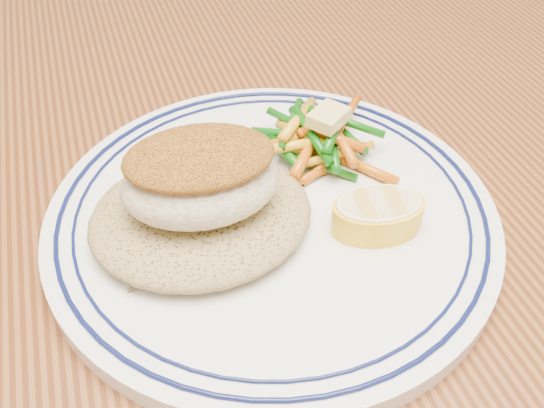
{
  "coord_description": "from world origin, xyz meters",
  "views": [
    {
      "loc": [
        -0.11,
        -0.27,
        1.04
      ],
      "look_at": [
        -0.02,
        0.01,
        0.77
      ],
      "focal_mm": 40.0,
      "sensor_mm": 36.0,
      "label": 1
    }
  ],
  "objects_px": {
    "rice_pilaf": "(201,211)",
    "vegetable_pile": "(319,139)",
    "fish_fillet": "(200,177)",
    "plate": "(272,215)",
    "dining_table": "(299,317)",
    "lemon_wedge": "(378,213)"
  },
  "relations": [
    {
      "from": "plate",
      "to": "fish_fillet",
      "type": "bearing_deg",
      "value": -174.21
    },
    {
      "from": "fish_fillet",
      "to": "plate",
      "type": "bearing_deg",
      "value": 5.79
    },
    {
      "from": "dining_table",
      "to": "fish_fillet",
      "type": "relative_size",
      "value": 14.73
    },
    {
      "from": "rice_pilaf",
      "to": "fish_fillet",
      "type": "bearing_deg",
      "value": -69.65
    },
    {
      "from": "fish_fillet",
      "to": "lemon_wedge",
      "type": "relative_size",
      "value": 1.58
    },
    {
      "from": "rice_pilaf",
      "to": "vegetable_pile",
      "type": "height_order",
      "value": "vegetable_pile"
    },
    {
      "from": "fish_fillet",
      "to": "lemon_wedge",
      "type": "height_order",
      "value": "fish_fillet"
    },
    {
      "from": "plate",
      "to": "rice_pilaf",
      "type": "relative_size",
      "value": 2.11
    },
    {
      "from": "dining_table",
      "to": "rice_pilaf",
      "type": "xyz_separation_m",
      "value": [
        -0.07,
        0.01,
        0.13
      ]
    },
    {
      "from": "dining_table",
      "to": "vegetable_pile",
      "type": "relative_size",
      "value": 15.05
    },
    {
      "from": "plate",
      "to": "lemon_wedge",
      "type": "height_order",
      "value": "lemon_wedge"
    },
    {
      "from": "rice_pilaf",
      "to": "lemon_wedge",
      "type": "height_order",
      "value": "rice_pilaf"
    },
    {
      "from": "lemon_wedge",
      "to": "vegetable_pile",
      "type": "bearing_deg",
      "value": 94.39
    },
    {
      "from": "rice_pilaf",
      "to": "vegetable_pile",
      "type": "relative_size",
      "value": 1.43
    },
    {
      "from": "fish_fillet",
      "to": "dining_table",
      "type": "bearing_deg",
      "value": -6.45
    },
    {
      "from": "fish_fillet",
      "to": "vegetable_pile",
      "type": "xyz_separation_m",
      "value": [
        0.1,
        0.05,
        -0.03
      ]
    },
    {
      "from": "plate",
      "to": "vegetable_pile",
      "type": "bearing_deg",
      "value": 41.55
    },
    {
      "from": "plate",
      "to": "rice_pilaf",
      "type": "distance_m",
      "value": 0.05
    },
    {
      "from": "rice_pilaf",
      "to": "fish_fillet",
      "type": "xyz_separation_m",
      "value": [
        0.0,
        -0.0,
        0.03
      ]
    },
    {
      "from": "rice_pilaf",
      "to": "fish_fillet",
      "type": "relative_size",
      "value": 1.4
    },
    {
      "from": "vegetable_pile",
      "to": "rice_pilaf",
      "type": "bearing_deg",
      "value": -154.84
    },
    {
      "from": "dining_table",
      "to": "fish_fillet",
      "type": "height_order",
      "value": "fish_fillet"
    }
  ]
}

